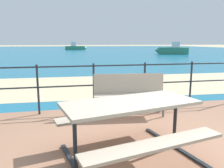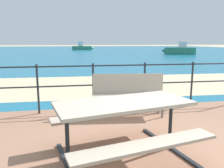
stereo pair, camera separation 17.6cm
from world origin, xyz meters
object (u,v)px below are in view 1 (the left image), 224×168
at_px(picnic_table, 130,116).
at_px(park_bench, 130,90).
at_px(boat_near, 76,47).
at_px(boat_mid, 173,50).

distance_m(picnic_table, park_bench, 1.83).
xyz_separation_m(boat_near, boat_mid, (11.75, -19.35, 0.03)).
xyz_separation_m(picnic_table, park_bench, (0.50, 1.76, -0.06)).
bearing_deg(park_bench, boat_near, 95.08).
distance_m(park_bench, boat_mid, 26.41).
distance_m(picnic_table, boat_mid, 28.20).
xyz_separation_m(park_bench, boat_near, (0.88, 42.54, -0.06)).
bearing_deg(picnic_table, park_bench, 61.13).
height_order(picnic_table, boat_mid, boat_mid).
distance_m(boat_near, boat_mid, 22.64).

